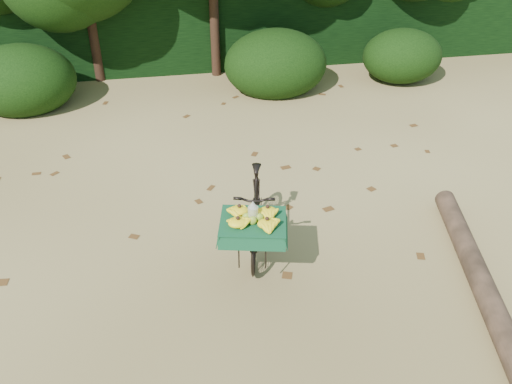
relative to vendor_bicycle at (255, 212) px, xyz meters
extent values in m
plane|color=tan|center=(-0.27, 0.30, -0.47)|extent=(80.00, 80.00, 0.00)
imported|color=black|center=(0.00, 0.02, -0.01)|extent=(0.76, 1.59, 0.92)
cube|color=black|center=(-0.13, -0.56, 0.28)|extent=(0.41, 0.47, 0.02)
cube|color=#144C2F|center=(-0.13, -0.56, 0.30)|extent=(0.77, 0.69, 0.01)
ellipsoid|color=olive|center=(-0.07, -0.58, 0.35)|extent=(0.09, 0.07, 0.10)
ellipsoid|color=olive|center=(-0.12, -0.51, 0.35)|extent=(0.09, 0.07, 0.10)
ellipsoid|color=olive|center=(-0.19, -0.55, 0.35)|extent=(0.09, 0.07, 0.10)
ellipsoid|color=olive|center=(-0.14, -0.62, 0.35)|extent=(0.09, 0.07, 0.10)
cylinder|color=#EAE5C6|center=(-0.13, -0.56, 0.39)|extent=(0.11, 0.11, 0.14)
cylinder|color=brown|center=(2.15, -1.28, -0.35)|extent=(1.02, 3.32, 0.24)
cube|color=black|center=(-0.27, 6.60, 0.43)|extent=(26.00, 1.80, 1.80)
camera|label=1|loc=(-0.90, -4.90, 3.50)|focal=38.00mm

